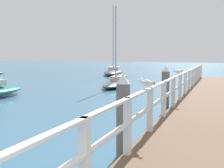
{
  "coord_description": "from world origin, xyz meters",
  "views": [
    {
      "loc": [
        0.35,
        -0.39,
        2.13
      ],
      "look_at": [
        -3.21,
        8.42,
        1.12
      ],
      "focal_mm": 43.67,
      "sensor_mm": 36.0,
      "label": 1
    }
  ],
  "objects": [
    {
      "name": "seagull_foreground",
      "position": [
        -1.13,
        5.25,
        1.54
      ],
      "size": [
        0.44,
        0.27,
        0.21
      ],
      "rotation": [
        0.0,
        0.0,
        1.06
      ],
      "color": "white",
      "rests_on": "pier_railing"
    },
    {
      "name": "boat_4",
      "position": [
        -6.2,
        16.68,
        0.29
      ],
      "size": [
        1.83,
        4.5,
        5.3
      ],
      "rotation": [
        0.0,
        0.0,
        3.23
      ],
      "color": "#4C4C51",
      "rests_on": "ground_plane"
    },
    {
      "name": "boat_0",
      "position": [
        -10.5,
        26.89,
        0.35
      ],
      "size": [
        3.32,
        6.01,
        7.28
      ],
      "rotation": [
        0.0,
        0.0,
        3.4
      ],
      "color": "#4C4C51",
      "rests_on": "ground_plane"
    },
    {
      "name": "dock_piling_near",
      "position": [
        -1.5,
        4.8,
        0.88
      ],
      "size": [
        0.29,
        0.29,
        1.75
      ],
      "color": "#6B6056",
      "rests_on": "ground_plane"
    },
    {
      "name": "dock_piling_far",
      "position": [
        -1.5,
        9.3,
        0.88
      ],
      "size": [
        0.29,
        0.29,
        1.75
      ],
      "color": "#6B6056",
      "rests_on": "ground_plane"
    },
    {
      "name": "pier_deck",
      "position": [
        0.0,
        11.08,
        0.2
      ],
      "size": [
        2.41,
        22.16,
        0.41
      ],
      "primitive_type": "cube",
      "color": "brown",
      "rests_on": "ground_plane"
    },
    {
      "name": "seagull_background",
      "position": [
        -1.12,
        9.68,
        1.54
      ],
      "size": [
        0.38,
        0.35,
        0.21
      ],
      "rotation": [
        0.0,
        0.0,
        3.98
      ],
      "color": "white",
      "rests_on": "pier_railing"
    },
    {
      "name": "pier_railing",
      "position": [
        -1.12,
        11.08,
        1.02
      ],
      "size": [
        0.12,
        20.68,
        1.0
      ],
      "color": "silver",
      "rests_on": "pier_deck"
    }
  ]
}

